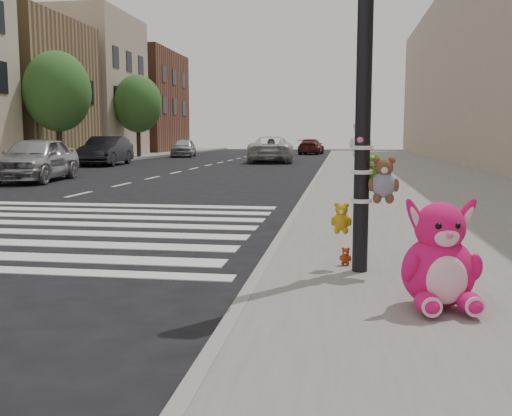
% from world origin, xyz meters
% --- Properties ---
extents(ground, '(120.00, 120.00, 0.00)m').
position_xyz_m(ground, '(0.00, 0.00, 0.00)').
color(ground, black).
rests_on(ground, ground).
extents(sidewalk_near, '(7.00, 80.00, 0.14)m').
position_xyz_m(sidewalk_near, '(5.00, 10.00, 0.07)').
color(sidewalk_near, slate).
rests_on(sidewalk_near, ground).
extents(curb_edge, '(0.12, 80.00, 0.15)m').
position_xyz_m(curb_edge, '(1.55, 10.00, 0.07)').
color(curb_edge, gray).
rests_on(curb_edge, ground).
extents(bld_far_c, '(6.00, 8.00, 8.00)m').
position_xyz_m(bld_far_c, '(-15.50, 26.00, 4.00)').
color(bld_far_c, '#91744D').
rests_on(bld_far_c, ground).
extents(bld_far_d, '(6.00, 8.00, 10.00)m').
position_xyz_m(bld_far_d, '(-15.50, 35.00, 5.00)').
color(bld_far_d, '#B9A68D').
rests_on(bld_far_d, ground).
extents(bld_far_e, '(6.00, 10.00, 9.00)m').
position_xyz_m(bld_far_e, '(-15.50, 46.00, 4.50)').
color(bld_far_e, brown).
rests_on(bld_far_e, ground).
extents(signal_pole, '(0.70, 0.49, 4.00)m').
position_xyz_m(signal_pole, '(2.63, 1.81, 1.79)').
color(signal_pole, black).
rests_on(signal_pole, sidewalk_near).
extents(tree_far_b, '(3.20, 3.20, 5.44)m').
position_xyz_m(tree_far_b, '(-11.20, 22.00, 3.65)').
color(tree_far_b, '#382619').
rests_on(tree_far_b, sidewalk_far).
extents(tree_far_c, '(3.20, 3.20, 5.44)m').
position_xyz_m(tree_far_c, '(-11.20, 33.00, 3.65)').
color(tree_far_c, '#382619').
rests_on(tree_far_c, sidewalk_far).
extents(pink_bunny, '(0.68, 0.77, 0.94)m').
position_xyz_m(pink_bunny, '(3.21, 0.57, 0.52)').
color(pink_bunny, '#E71365').
rests_on(pink_bunny, sidewalk_near).
extents(red_teddy, '(0.15, 0.12, 0.20)m').
position_xyz_m(red_teddy, '(2.45, 2.05, 0.24)').
color(red_teddy, '#9D2F0F').
rests_on(red_teddy, sidewalk_near).
extents(car_silver_far, '(2.38, 4.69, 1.53)m').
position_xyz_m(car_silver_far, '(-7.92, 13.96, 0.77)').
color(car_silver_far, '#AAAAAF').
rests_on(car_silver_far, ground).
extents(car_dark_far, '(1.99, 4.71, 1.51)m').
position_xyz_m(car_dark_far, '(-9.77, 24.23, 0.76)').
color(car_dark_far, black).
rests_on(car_dark_far, ground).
extents(car_white_near, '(2.87, 5.56, 1.50)m').
position_xyz_m(car_white_near, '(-1.63, 28.85, 0.75)').
color(car_white_near, silver).
rests_on(car_white_near, ground).
extents(car_maroon_near, '(2.16, 4.47, 1.25)m').
position_xyz_m(car_maroon_near, '(-0.09, 43.35, 0.63)').
color(car_maroon_near, '#531B17').
rests_on(car_maroon_near, ground).
extents(car_silver_deep, '(2.16, 4.14, 1.34)m').
position_xyz_m(car_silver_deep, '(-8.94, 36.10, 0.67)').
color(car_silver_deep, '#B8B9BE').
rests_on(car_silver_deep, ground).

